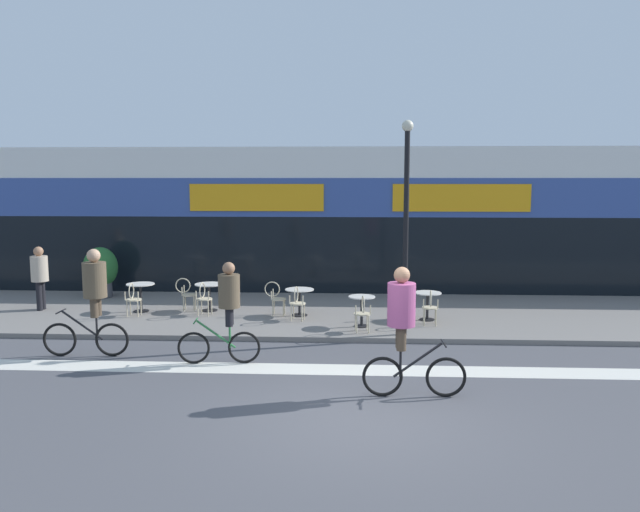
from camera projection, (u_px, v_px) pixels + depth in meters
The scene contains 23 objects.
ground_plane at pixel (363, 419), 9.67m from camera, with size 120.00×120.00×0.00m, color #4C4C51.
sidewalk_slab at pixel (358, 314), 16.85m from camera, with size 40.00×5.50×0.12m, color slate.
storefront_facade at pixel (357, 219), 21.23m from camera, with size 40.00×4.06×4.68m.
bike_lane_stripe at pixel (361, 370), 12.13m from camera, with size 36.00×0.70×0.01m, color silver.
bistro_table_0 at pixel (141, 292), 16.84m from camera, with size 0.75×0.75×0.77m.
bistro_table_1 at pixel (209, 291), 16.94m from camera, with size 0.78×0.78×0.75m.
bistro_table_2 at pixel (299, 296), 16.35m from camera, with size 0.75×0.75×0.71m.
bistro_table_3 at pixel (362, 305), 15.14m from camera, with size 0.65×0.65×0.75m.
bistro_table_4 at pixel (427, 300), 15.84m from camera, with size 0.70×0.70×0.71m.
cafe_chair_0_near at pixel (133, 297), 16.23m from camera, with size 0.42×0.58×0.90m.
cafe_chair_1_near at pixel (204, 296), 16.32m from camera, with size 0.44×0.59×0.90m.
cafe_chair_1_side at pixel (187, 292), 16.96m from camera, with size 0.59×0.44×0.90m.
cafe_chair_2_near at pixel (297, 301), 15.73m from camera, with size 0.45×0.60×0.90m.
cafe_chair_2_side at pixel (276, 296), 16.38m from camera, with size 0.58×0.40×0.90m.
cafe_chair_3_near at pixel (363, 311), 14.52m from camera, with size 0.44×0.59×0.90m.
cafe_chair_4_near at pixel (430, 305), 15.22m from camera, with size 0.43×0.59×0.90m.
cafe_chair_4_side at pixel (403, 300), 15.87m from camera, with size 0.59×0.43×0.90m.
planter_pot at pixel (101, 270), 18.85m from camera, with size 1.02×1.02×1.53m.
lamp_post at pixel (406, 212), 14.09m from camera, with size 0.26×0.26×4.88m.
cyclist_0 at pixel (404, 321), 10.51m from camera, with size 1.78×0.50×2.24m.
cyclist_1 at pixel (93, 293), 12.93m from camera, with size 1.81×0.52×2.27m.
cyclist_2 at pixel (227, 304), 12.43m from camera, with size 1.66×0.53×2.06m.
pedestrian_near_end at pixel (40, 272), 17.00m from camera, with size 0.46×0.46×1.75m.
Camera 1 is at (-0.20, -9.30, 3.71)m, focal length 35.00 mm.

